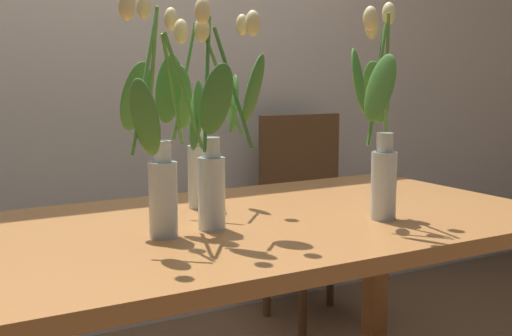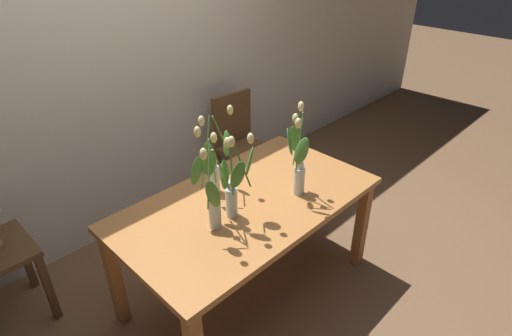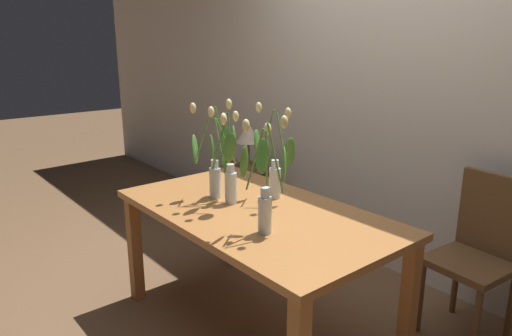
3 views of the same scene
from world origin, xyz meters
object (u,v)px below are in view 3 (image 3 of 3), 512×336
at_px(tulip_vase_2, 227,172).
at_px(table_lamp, 249,134).
at_px(tulip_vase_1, 265,188).
at_px(tulip_vase_3, 274,168).
at_px(dining_table, 256,225).
at_px(side_table, 245,182).
at_px(dining_chair, 480,248).
at_px(pillar_candle, 233,164).
at_px(tulip_vase_0, 218,160).

xyz_separation_m(tulip_vase_2, table_lamp, (-1.04, 0.98, -0.07)).
xyz_separation_m(tulip_vase_1, tulip_vase_3, (-0.34, 0.36, -0.04)).
xyz_separation_m(dining_table, tulip_vase_2, (-0.16, -0.07, 0.28)).
height_order(dining_table, side_table, dining_table).
bearing_deg(dining_chair, dining_table, -131.04).
xyz_separation_m(tulip_vase_2, tulip_vase_3, (0.09, 0.27, -0.01)).
bearing_deg(tulip_vase_3, pillar_candle, 153.08).
height_order(tulip_vase_1, dining_chair, tulip_vase_1).
bearing_deg(tulip_vase_1, tulip_vase_2, 167.79).
bearing_deg(table_lamp, tulip_vase_2, -43.41).
relative_size(tulip_vase_0, dining_chair, 0.62).
height_order(dining_table, tulip_vase_0, tulip_vase_0).
xyz_separation_m(tulip_vase_3, dining_chair, (0.89, 0.74, -0.40)).
bearing_deg(pillar_candle, tulip_vase_2, -37.97).
distance_m(tulip_vase_1, tulip_vase_2, 0.44).
relative_size(tulip_vase_0, tulip_vase_3, 1.03).
bearing_deg(dining_table, tulip_vase_2, -155.87).
distance_m(tulip_vase_3, table_lamp, 1.33).
height_order(tulip_vase_0, dining_chair, tulip_vase_0).
bearing_deg(tulip_vase_1, tulip_vase_0, 167.83).
distance_m(tulip_vase_0, tulip_vase_2, 0.14).
height_order(dining_table, tulip_vase_1, tulip_vase_1).
distance_m(tulip_vase_3, pillar_candle, 1.43).
height_order(dining_table, table_lamp, table_lamp).
bearing_deg(tulip_vase_1, table_lamp, 143.72).
distance_m(tulip_vase_1, table_lamp, 1.82).
bearing_deg(side_table, table_lamp, 40.40).
distance_m(tulip_vase_0, dining_chair, 1.55).
relative_size(dining_table, table_lamp, 4.02).
bearing_deg(side_table, tulip_vase_0, -45.14).
bearing_deg(table_lamp, dining_table, -37.19).
relative_size(dining_chair, table_lamp, 2.34).
relative_size(tulip_vase_2, dining_chair, 0.60).
relative_size(dining_table, tulip_vase_0, 2.79).
bearing_deg(tulip_vase_3, tulip_vase_2, -108.00).
bearing_deg(pillar_candle, tulip_vase_3, -26.92).
height_order(tulip_vase_2, dining_chair, tulip_vase_2).
height_order(tulip_vase_0, tulip_vase_2, tulip_vase_0).
relative_size(dining_table, side_table, 2.91).
height_order(side_table, pillar_candle, pillar_candle).
relative_size(dining_table, tulip_vase_1, 2.80).
distance_m(tulip_vase_0, side_table, 1.42).
bearing_deg(dining_table, side_table, 143.95).
bearing_deg(tulip_vase_3, dining_table, -69.82).
bearing_deg(dining_table, tulip_vase_0, -171.50).
xyz_separation_m(table_lamp, pillar_candle, (-0.12, -0.08, -0.27)).
bearing_deg(tulip_vase_2, tulip_vase_0, 167.95).
relative_size(tulip_vase_3, dining_chair, 0.60).
distance_m(tulip_vase_2, dining_chair, 1.46).
xyz_separation_m(tulip_vase_3, side_table, (-1.15, 0.69, -0.49)).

